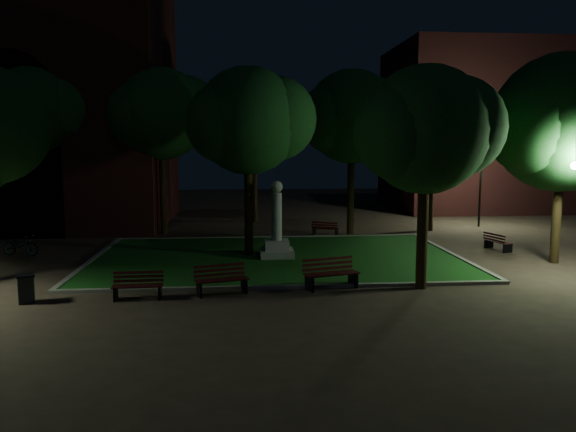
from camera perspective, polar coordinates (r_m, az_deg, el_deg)
name	(u,v)px	position (r m, az deg, el deg)	size (l,w,h in m)	color
ground	(280,268)	(21.86, -0.81, -5.35)	(80.00, 80.00, 0.00)	#423127
lawn	(277,257)	(23.80, -1.15, -4.22)	(15.00, 10.00, 0.08)	#185116
lawn_kerb	(277,257)	(23.80, -1.15, -4.17)	(15.40, 10.40, 0.12)	slate
monument	(277,236)	(23.64, -1.15, -2.04)	(1.40, 1.40, 3.20)	#AAA79E
building_far	(499,129)	(45.67, 20.68, 8.30)	(16.00, 10.00, 12.00)	#501D1D
tree_north_wl	(163,114)	(30.60, -12.58, 10.09)	(5.94, 4.85, 8.82)	black
tree_north_er	(354,117)	(29.56, 6.71, 9.99)	(5.95, 4.86, 8.65)	black
tree_ne	(434,148)	(32.12, 14.57, 6.72)	(4.93, 4.03, 6.63)	black
tree_east	(565,123)	(24.98, 26.35, 8.50)	(6.72, 5.49, 8.38)	black
tree_se	(428,130)	(18.87, 14.07, 8.49)	(5.14, 4.19, 7.35)	black
tree_nw	(38,112)	(32.00, -24.05, 9.63)	(5.88, 4.80, 8.86)	black
tree_far_north	(256,113)	(34.67, -3.31, 10.38)	(5.80, 4.73, 9.06)	black
tree_extra	(250,121)	(23.74, -3.86, 9.62)	(5.51, 4.50, 8.01)	black
lamppost_nw	(37,180)	(32.17, -24.17, 3.35)	(1.18, 0.28, 4.17)	black
lamppost_ne	(481,178)	(34.58, 18.98, 3.70)	(1.18, 0.28, 4.06)	black
bench_near_left	(221,280)	(18.27, -6.80, -6.50)	(1.79, 1.04, 0.93)	black
bench_near_right	(331,274)	(18.85, 4.35, -5.92)	(1.94, 1.14, 1.01)	black
bench_west_near	(138,286)	(18.15, -15.00, -6.92)	(1.56, 0.60, 0.84)	black
bench_right_side	(497,242)	(27.20, 20.47, -2.53)	(0.85, 1.51, 0.79)	black
bench_far_side	(325,229)	(29.63, 3.79, -1.34)	(1.47, 1.01, 0.76)	black
trash_bin	(26,288)	(18.88, -25.08, -6.68)	(0.66, 0.66, 0.87)	black
bicycle	(21,245)	(26.94, -25.51, -2.72)	(0.58, 1.67, 0.88)	black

